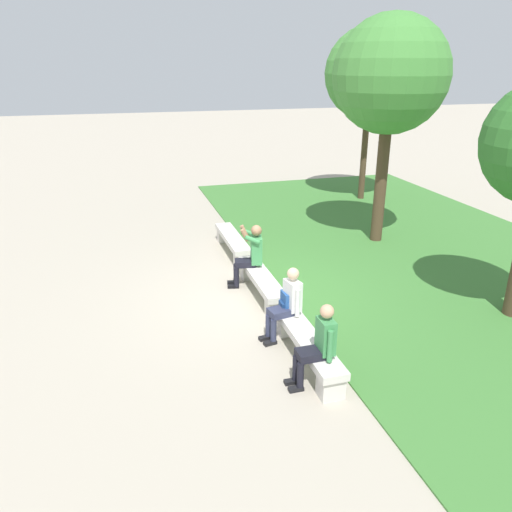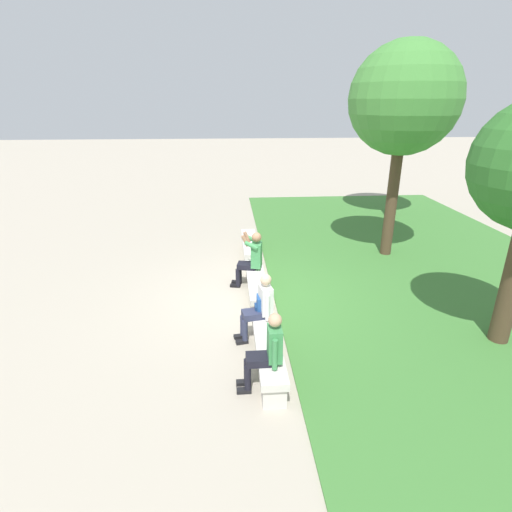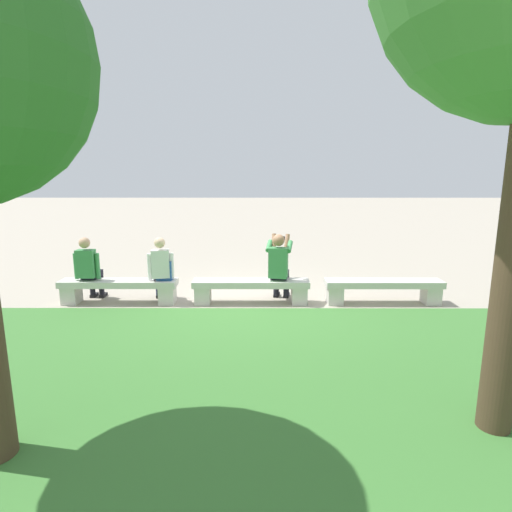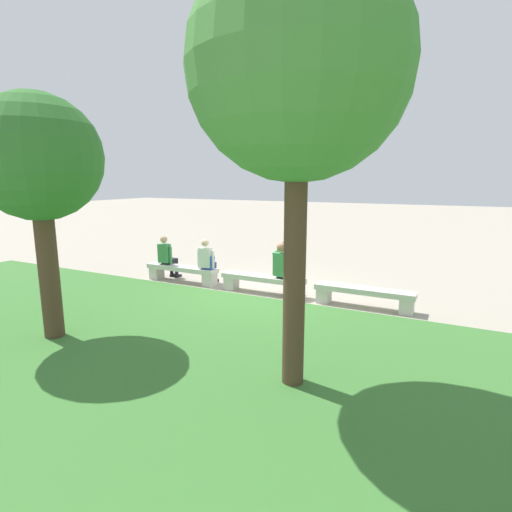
{
  "view_description": "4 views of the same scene",
  "coord_description": "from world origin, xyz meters",
  "px_view_note": "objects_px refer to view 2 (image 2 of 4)",
  "views": [
    {
      "loc": [
        8.68,
        -2.61,
        4.39
      ],
      "look_at": [
        0.57,
        -0.28,
        1.09
      ],
      "focal_mm": 35.0,
      "sensor_mm": 36.0,
      "label": 1
    },
    {
      "loc": [
        7.94,
        -0.59,
        4.06
      ],
      "look_at": [
        0.16,
        -0.02,
        1.02
      ],
      "focal_mm": 28.0,
      "sensor_mm": 36.0,
      "label": 2
    },
    {
      "loc": [
        -0.12,
        7.21,
        2.33
      ],
      "look_at": [
        -0.09,
        -0.72,
        0.76
      ],
      "focal_mm": 28.0,
      "sensor_mm": 36.0,
      "label": 3
    },
    {
      "loc": [
        -4.2,
        8.62,
        2.79
      ],
      "look_at": [
        0.59,
        -0.78,
        0.76
      ],
      "focal_mm": 28.0,
      "sensor_mm": 36.0,
      "label": 4
    }
  ],
  "objects_px": {
    "bench_main": "(250,246)",
    "person_companion": "(267,350)",
    "person_photographer": "(251,257)",
    "tree_behind_wall": "(404,100)",
    "bench_mid": "(268,348)",
    "backpack": "(262,306)",
    "person_distant": "(260,305)",
    "tree_right_background": "(401,102)",
    "bench_near": "(256,284)"
  },
  "relations": [
    {
      "from": "tree_right_background",
      "to": "bench_near",
      "type": "bearing_deg",
      "value": -40.74
    },
    {
      "from": "bench_mid",
      "to": "tree_behind_wall",
      "type": "relative_size",
      "value": 0.4
    },
    {
      "from": "person_distant",
      "to": "backpack",
      "type": "height_order",
      "value": "person_distant"
    },
    {
      "from": "bench_near",
      "to": "bench_mid",
      "type": "height_order",
      "value": "same"
    },
    {
      "from": "person_photographer",
      "to": "backpack",
      "type": "height_order",
      "value": "person_photographer"
    },
    {
      "from": "person_photographer",
      "to": "tree_behind_wall",
      "type": "distance_m",
      "value": 5.45
    },
    {
      "from": "person_companion",
      "to": "tree_right_background",
      "type": "bearing_deg",
      "value": 149.52
    },
    {
      "from": "bench_main",
      "to": "tree_right_background",
      "type": "distance_m",
      "value": 7.63
    },
    {
      "from": "bench_mid",
      "to": "person_photographer",
      "type": "distance_m",
      "value": 3.04
    },
    {
      "from": "bench_main",
      "to": "bench_mid",
      "type": "distance_m",
      "value": 4.95
    },
    {
      "from": "person_photographer",
      "to": "backpack",
      "type": "xyz_separation_m",
      "value": [
        2.14,
        0.06,
        -0.11
      ]
    },
    {
      "from": "tree_behind_wall",
      "to": "bench_main",
      "type": "bearing_deg",
      "value": -92.18
    },
    {
      "from": "bench_main",
      "to": "bench_near",
      "type": "bearing_deg",
      "value": 0.0
    },
    {
      "from": "person_distant",
      "to": "bench_main",
      "type": "bearing_deg",
      "value": 179.1
    },
    {
      "from": "person_photographer",
      "to": "person_companion",
      "type": "height_order",
      "value": "person_photographer"
    },
    {
      "from": "tree_right_background",
      "to": "person_companion",
      "type": "bearing_deg",
      "value": -30.48
    },
    {
      "from": "backpack",
      "to": "person_photographer",
      "type": "bearing_deg",
      "value": -178.49
    },
    {
      "from": "person_photographer",
      "to": "tree_right_background",
      "type": "distance_m",
      "value": 8.65
    },
    {
      "from": "backpack",
      "to": "bench_main",
      "type": "bearing_deg",
      "value": 179.73
    },
    {
      "from": "bench_main",
      "to": "tree_right_background",
      "type": "xyz_separation_m",
      "value": [
        -3.84,
        5.44,
        3.73
      ]
    },
    {
      "from": "bench_mid",
      "to": "person_companion",
      "type": "distance_m",
      "value": 0.67
    },
    {
      "from": "bench_main",
      "to": "person_distant",
      "type": "xyz_separation_m",
      "value": [
        4.16,
        -0.07,
        0.37
      ]
    },
    {
      "from": "person_distant",
      "to": "tree_right_background",
      "type": "xyz_separation_m",
      "value": [
        -8.0,
        5.5,
        3.37
      ]
    },
    {
      "from": "bench_main",
      "to": "person_photographer",
      "type": "distance_m",
      "value": 2.0
    },
    {
      "from": "tree_behind_wall",
      "to": "backpack",
      "type": "bearing_deg",
      "value": -44.37
    },
    {
      "from": "bench_main",
      "to": "bench_near",
      "type": "height_order",
      "value": "same"
    },
    {
      "from": "bench_near",
      "to": "person_companion",
      "type": "height_order",
      "value": "person_companion"
    },
    {
      "from": "person_distant",
      "to": "person_companion",
      "type": "relative_size",
      "value": 1.0
    },
    {
      "from": "bench_near",
      "to": "person_companion",
      "type": "distance_m",
      "value": 3.06
    },
    {
      "from": "person_companion",
      "to": "tree_behind_wall",
      "type": "bearing_deg",
      "value": 144.0
    },
    {
      "from": "person_photographer",
      "to": "bench_mid",
      "type": "bearing_deg",
      "value": 1.44
    },
    {
      "from": "bench_near",
      "to": "person_photographer",
      "type": "height_order",
      "value": "person_photographer"
    },
    {
      "from": "person_companion",
      "to": "backpack",
      "type": "distance_m",
      "value": 1.43
    },
    {
      "from": "bench_mid",
      "to": "person_distant",
      "type": "relative_size",
      "value": 1.72
    },
    {
      "from": "bench_main",
      "to": "backpack",
      "type": "bearing_deg",
      "value": -0.27
    },
    {
      "from": "bench_mid",
      "to": "person_photographer",
      "type": "bearing_deg",
      "value": -178.56
    },
    {
      "from": "bench_main",
      "to": "person_photographer",
      "type": "relative_size",
      "value": 1.64
    },
    {
      "from": "bench_main",
      "to": "person_distant",
      "type": "distance_m",
      "value": 4.18
    },
    {
      "from": "person_companion",
      "to": "person_photographer",
      "type": "bearing_deg",
      "value": -179.85
    },
    {
      "from": "person_photographer",
      "to": "tree_right_background",
      "type": "bearing_deg",
      "value": 136.37
    },
    {
      "from": "person_distant",
      "to": "tree_behind_wall",
      "type": "xyz_separation_m",
      "value": [
        -4.01,
        3.9,
        3.4
      ]
    },
    {
      "from": "bench_main",
      "to": "bench_mid",
      "type": "xyz_separation_m",
      "value": [
        4.95,
        0.0,
        0.0
      ]
    },
    {
      "from": "bench_main",
      "to": "person_companion",
      "type": "xyz_separation_m",
      "value": [
        5.51,
        -0.07,
        0.37
      ]
    },
    {
      "from": "bench_near",
      "to": "person_distant",
      "type": "relative_size",
      "value": 1.72
    },
    {
      "from": "bench_near",
      "to": "bench_mid",
      "type": "relative_size",
      "value": 1.0
    },
    {
      "from": "bench_near",
      "to": "backpack",
      "type": "height_order",
      "value": "backpack"
    },
    {
      "from": "person_companion",
      "to": "bench_near",
      "type": "bearing_deg",
      "value": 178.75
    },
    {
      "from": "bench_near",
      "to": "bench_mid",
      "type": "distance_m",
      "value": 2.48
    },
    {
      "from": "person_photographer",
      "to": "person_companion",
      "type": "relative_size",
      "value": 1.05
    },
    {
      "from": "person_companion",
      "to": "tree_right_background",
      "type": "relative_size",
      "value": 0.23
    }
  ]
}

